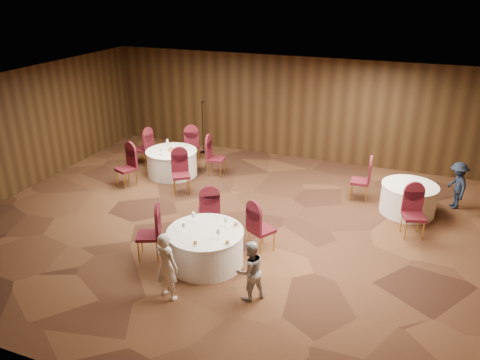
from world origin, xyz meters
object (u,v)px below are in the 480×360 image
(mic_stand, at_px, (203,138))
(man_c, at_px, (457,185))
(table_main, at_px, (206,247))
(woman_a, at_px, (167,266))
(table_right, at_px, (408,199))
(woman_b, at_px, (250,271))
(table_left, at_px, (172,162))

(mic_stand, relative_size, man_c, 1.42)
(table_main, relative_size, woman_a, 1.17)
(woman_a, xyz_separation_m, man_c, (4.94, 5.81, -0.06))
(table_right, relative_size, woman_b, 1.16)
(table_left, distance_m, man_c, 7.72)
(table_main, bearing_deg, table_right, 46.20)
(table_left, bearing_deg, table_main, -53.22)
(table_right, distance_m, woman_a, 6.39)
(table_left, height_order, woman_b, woman_b)
(man_c, bearing_deg, mic_stand, -120.43)
(mic_stand, height_order, man_c, mic_stand)
(man_c, bearing_deg, woman_b, -53.95)
(woman_a, bearing_deg, man_c, -114.46)
(table_main, xyz_separation_m, woman_a, (-0.17, -1.25, 0.29))
(mic_stand, bearing_deg, table_left, -91.08)
(table_main, xyz_separation_m, man_c, (4.77, 4.56, 0.23))
(table_main, xyz_separation_m, table_left, (-2.92, 3.90, 0.00))
(table_left, xyz_separation_m, table_right, (6.60, -0.06, -0.00))
(table_left, distance_m, table_right, 6.60)
(table_right, xyz_separation_m, woman_b, (-2.47, -4.58, 0.20))
(table_left, bearing_deg, mic_stand, 88.92)
(woman_a, height_order, woman_b, woman_a)
(table_right, xyz_separation_m, mic_stand, (-6.56, 2.11, 0.14))
(table_left, distance_m, woman_b, 6.22)
(table_main, height_order, woman_b, woman_b)
(man_c, bearing_deg, table_right, -76.62)
(table_right, relative_size, mic_stand, 0.78)
(table_main, relative_size, man_c, 1.27)
(man_c, bearing_deg, table_main, -66.40)
(woman_a, bearing_deg, table_right, -111.21)
(table_left, xyz_separation_m, woman_b, (4.14, -4.64, 0.20))
(mic_stand, xyz_separation_m, woman_a, (2.71, -7.21, 0.15))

